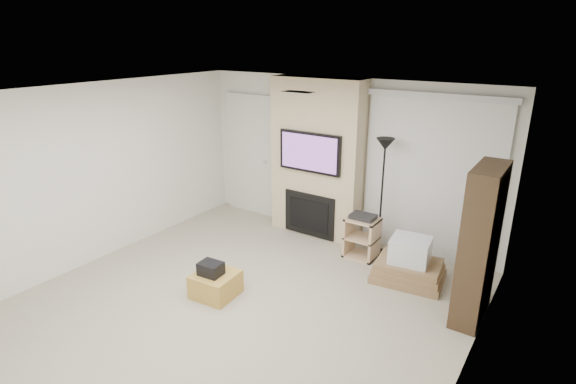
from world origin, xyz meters
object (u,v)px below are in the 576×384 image
Objects in this scene: floor_lamp at (384,164)px; av_stand at (362,235)px; box_stack at (409,264)px; bookshelf at (479,245)px; ottoman at (216,284)px.

av_stand is at bearing -125.40° from floor_lamp.
av_stand is 0.68× the size of box_stack.
bookshelf reaches higher than box_stack.
floor_lamp is 1.80× the size of box_stack.
av_stand is (1.06, 1.97, 0.20)m from ottoman.
bookshelf is (1.52, -0.89, -0.48)m from floor_lamp.
box_stack is 1.16m from bookshelf.
ottoman is at bearing -118.24° from av_stand.
ottoman is 0.29× the size of floor_lamp.
box_stack is at bearing -18.76° from av_stand.
floor_lamp is 0.97× the size of bookshelf.
ottoman is 0.28× the size of bookshelf.
bookshelf is (2.74, 1.31, 0.75)m from ottoman.
floor_lamp is 1.41m from box_stack.
bookshelf is at bearing 25.62° from ottoman.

